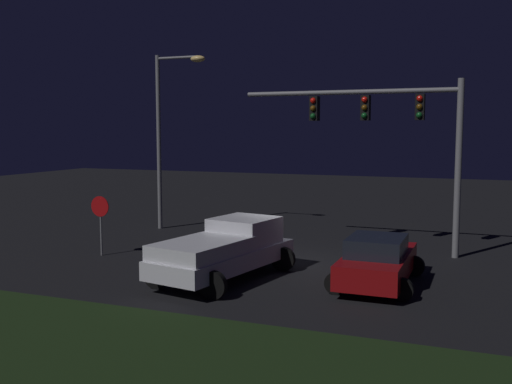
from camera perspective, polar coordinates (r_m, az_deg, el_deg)
The scene contains 7 objects.
ground_plane at distance 20.79m, azimuth 3.08°, elevation -6.91°, with size 80.00×80.00×0.00m, color black.
grass_median at distance 12.58m, azimuth -11.20°, elevation -15.54°, with size 24.15×5.38×0.10m, color black.
pickup_truck at distance 18.49m, azimuth -2.87°, elevation -5.37°, with size 3.56×5.68×1.80m.
car_sedan at distance 18.08m, azimuth 11.75°, elevation -6.59°, with size 2.48×4.40×1.51m.
traffic_signal_gantry at distance 22.55m, azimuth 12.99°, elevation 6.51°, with size 8.32×0.56×6.50m.
street_lamp_left at distance 27.68m, azimuth -8.58°, elevation 6.90°, with size 2.54×0.44×8.10m.
stop_sign at distance 22.43m, azimuth -14.93°, elevation -2.09°, with size 0.76×0.08×2.23m.
Camera 1 is at (6.41, -19.22, 4.65)m, focal length 41.05 mm.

